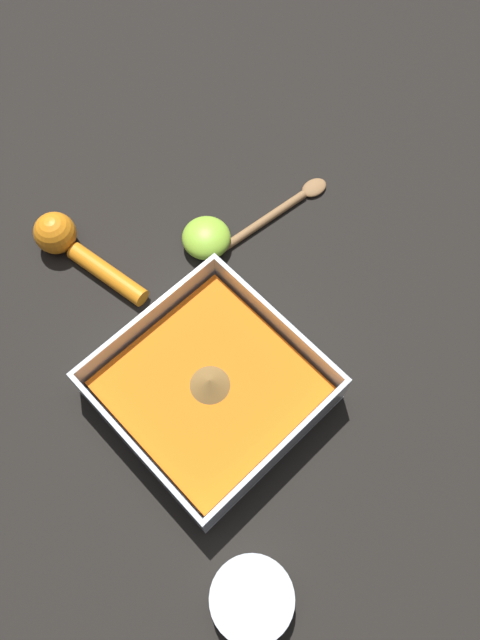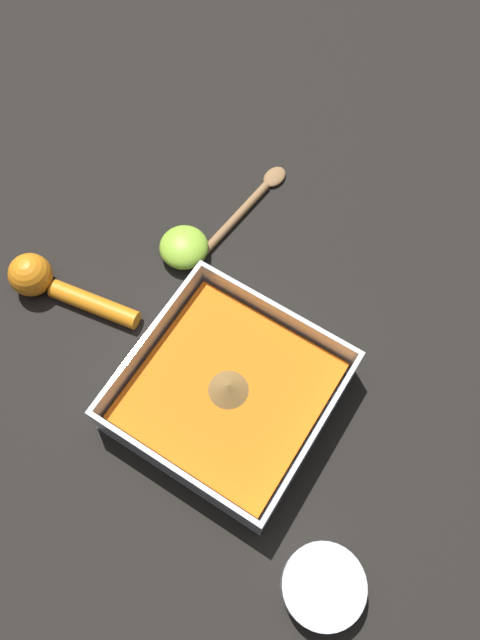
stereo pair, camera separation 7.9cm
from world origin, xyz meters
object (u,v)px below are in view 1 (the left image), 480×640
Objects in this scene: square_dish at (211,389)px; spice_bowl at (252,599)px; wooden_spoon at (280,210)px; lemon_half at (206,238)px; lemon_squeezer at (70,245)px.

square_dish reaches higher than spice_bowl.
wooden_spoon is (-0.34, 0.39, -0.01)m from spice_bowl.
spice_bowl is 0.51m from wooden_spoon.
spice_bowl is 0.47× the size of wooden_spoon.
wooden_spoon is at bearing 131.12° from spice_bowl.
lemon_half is at bearing 143.62° from spice_bowl.
wooden_spoon is (0.03, 0.11, -0.01)m from lemon_half.
lemon_half is at bearing 169.64° from wooden_spoon.
lemon_half reaches higher than wooden_spoon.
lemon_half is at bearing 138.93° from square_dish.
spice_bowl is 0.50× the size of lemon_squeezer.
square_dish reaches higher than lemon_squeezer.
wooden_spoon is at bearing -129.87° from lemon_squeezer.
wooden_spoon is at bearing 117.28° from square_dish.
lemon_squeezer is at bearing 179.80° from square_dish.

